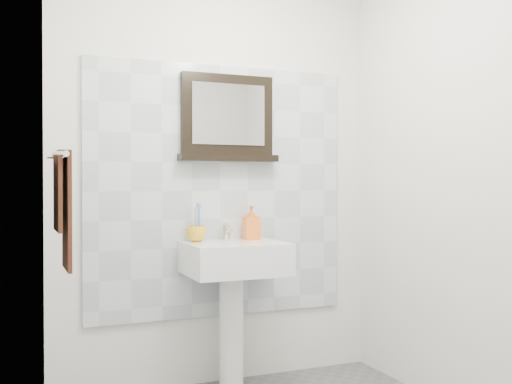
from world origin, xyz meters
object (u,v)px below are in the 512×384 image
(pedestal_sink, at_px, (234,274))
(framed_mirror, at_px, (227,120))
(toothbrush_cup, at_px, (196,234))
(soap_dispenser, at_px, (251,222))
(hand_towel, at_px, (63,201))

(pedestal_sink, xyz_separation_m, framed_mirror, (0.03, 0.19, 0.89))
(pedestal_sink, distance_m, toothbrush_cup, 0.32)
(pedestal_sink, relative_size, framed_mirror, 1.58)
(toothbrush_cup, xyz_separation_m, soap_dispenser, (0.35, 0.01, 0.06))
(soap_dispenser, bearing_deg, hand_towel, -156.86)
(pedestal_sink, height_order, soap_dispenser, soap_dispenser)
(pedestal_sink, bearing_deg, toothbrush_cup, 149.36)
(soap_dispenser, xyz_separation_m, framed_mirror, (-0.13, 0.06, 0.61))
(toothbrush_cup, bearing_deg, hand_towel, -152.77)
(framed_mirror, relative_size, hand_towel, 1.11)
(hand_towel, bearing_deg, framed_mirror, 25.44)
(toothbrush_cup, relative_size, soap_dispenser, 0.57)
(framed_mirror, bearing_deg, pedestal_sink, -98.43)
(framed_mirror, xyz_separation_m, hand_towel, (-0.98, -0.47, -0.46))
(toothbrush_cup, height_order, hand_towel, hand_towel)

